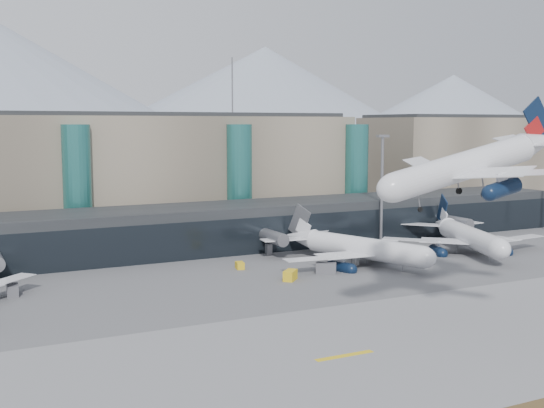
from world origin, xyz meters
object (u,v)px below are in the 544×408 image
(veh_d, at_px, (390,247))
(veh_b, at_px, (240,265))
(jet_parked_mid, at_px, (349,240))
(hero_jet, at_px, (480,155))
(veh_f, at_px, (13,290))
(veh_c, at_px, (326,268))
(veh_h, at_px, (290,275))
(veh_g, at_px, (352,261))
(lightmast_mid, at_px, (382,183))
(jet_parked_right, at_px, (464,229))

(veh_d, bearing_deg, veh_b, 142.21)
(jet_parked_mid, relative_size, veh_b, 16.17)
(hero_jet, height_order, veh_f, hero_jet)
(veh_b, height_order, veh_c, veh_c)
(veh_c, bearing_deg, veh_h, -133.61)
(jet_parked_mid, bearing_deg, veh_g, 146.53)
(lightmast_mid, bearing_deg, veh_d, -113.41)
(hero_jet, relative_size, veh_b, 14.59)
(jet_parked_mid, height_order, veh_d, jet_parked_mid)
(lightmast_mid, distance_m, hero_jet, 65.09)
(jet_parked_mid, distance_m, veh_d, 17.25)
(veh_d, bearing_deg, veh_f, 141.93)
(jet_parked_mid, xyz_separation_m, jet_parked_right, (30.46, 0.04, 0.14))
(veh_b, xyz_separation_m, veh_g, (21.82, -6.16, 0.08))
(veh_h, bearing_deg, lightmast_mid, -11.21)
(veh_d, bearing_deg, jet_parked_right, -66.64)
(lightmast_mid, distance_m, veh_f, 85.45)
(veh_b, bearing_deg, veh_g, -94.99)
(hero_jet, xyz_separation_m, veh_d, (21.99, 50.52, -22.84))
(veh_c, relative_size, veh_d, 1.17)
(hero_jet, xyz_separation_m, veh_b, (-15.62, 47.75, -23.08))
(veh_d, height_order, veh_g, veh_d)
(hero_jet, distance_m, veh_b, 55.29)
(hero_jet, distance_m, veh_g, 47.93)
(veh_c, bearing_deg, lightmast_mid, 72.34)
(veh_c, bearing_deg, veh_f, -154.71)
(jet_parked_right, relative_size, veh_f, 11.71)
(veh_d, distance_m, veh_h, 36.91)
(hero_jet, relative_size, veh_d, 10.75)
(veh_g, bearing_deg, veh_b, -133.52)
(lightmast_mid, xyz_separation_m, jet_parked_mid, (-19.03, -15.54, -9.75))
(veh_d, distance_m, veh_g, 18.14)
(veh_d, bearing_deg, veh_c, 167.34)
(veh_b, relative_size, veh_f, 0.70)
(veh_b, distance_m, veh_h, 13.69)
(veh_c, height_order, veh_h, veh_c)
(hero_jet, xyz_separation_m, veh_h, (-11.37, 34.73, -22.83))
(jet_parked_right, relative_size, veh_b, 16.65)
(hero_jet, bearing_deg, veh_d, 63.88)
(jet_parked_mid, relative_size, veh_h, 11.38)
(veh_h, bearing_deg, veh_f, 122.89)
(lightmast_mid, height_order, veh_b, lightmast_mid)
(hero_jet, xyz_separation_m, veh_c, (-2.72, 36.63, -22.72))
(veh_b, bearing_deg, veh_f, 104.45)
(veh_c, distance_m, veh_g, 10.21)
(jet_parked_right, bearing_deg, veh_d, 85.16)
(jet_parked_right, distance_m, veh_f, 94.73)
(veh_f, xyz_separation_m, veh_g, (63.71, -3.47, -0.17))
(hero_jet, xyz_separation_m, jet_parked_mid, (6.67, 43.53, -19.10))
(jet_parked_mid, xyz_separation_m, veh_f, (-64.18, 1.53, -3.72))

